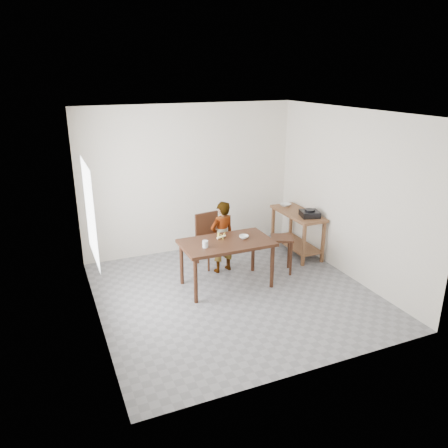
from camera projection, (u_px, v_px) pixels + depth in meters
name	position (u px, v px, depth m)	size (l,w,h in m)	color
floor	(234.00, 295.00, 6.69)	(4.00, 4.00, 0.04)	slate
ceiling	(236.00, 111.00, 5.78)	(4.00, 4.00, 0.04)	white
wall_back	(189.00, 179.00, 7.99)	(4.00, 0.04, 2.70)	silver
wall_front	(316.00, 263.00, 4.48)	(4.00, 0.04, 2.70)	silver
wall_left	(89.00, 228.00, 5.49)	(0.04, 4.00, 2.70)	silver
wall_right	(350.00, 195.00, 6.98)	(0.04, 4.00, 2.70)	silver
window_pane	(90.00, 212.00, 5.63)	(0.02, 1.10, 1.30)	white
dining_table	(227.00, 264.00, 6.82)	(1.40, 0.80, 0.75)	#381D10
prep_counter	(297.00, 233.00, 8.05)	(0.50, 1.20, 0.80)	brown
child	(222.00, 237.00, 7.25)	(0.45, 0.30, 1.23)	white
dining_chair	(212.00, 241.00, 7.53)	(0.44, 0.44, 0.91)	#381D10
stool	(281.00, 254.00, 7.32)	(0.35, 0.35, 0.62)	#381D10
glass_tumbler	(205.00, 244.00, 6.45)	(0.08, 0.08, 0.11)	silver
small_bowl	(244.00, 237.00, 6.81)	(0.15, 0.15, 0.05)	silver
banana	(221.00, 237.00, 6.80)	(0.17, 0.12, 0.06)	#E9CC51
serving_bowl	(285.00, 205.00, 8.27)	(0.20, 0.20, 0.05)	silver
gas_burner	(310.00, 214.00, 7.66)	(0.31, 0.31, 0.10)	black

